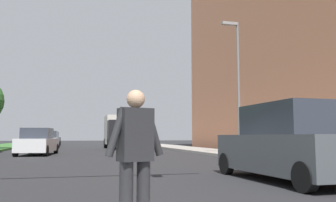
% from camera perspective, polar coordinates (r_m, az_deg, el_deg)
% --- Properties ---
extents(ground_plane, '(140.00, 140.00, 0.00)m').
position_cam_1_polar(ground_plane, '(27.52, -13.55, -7.93)').
color(ground_plane, '#262628').
extents(sidewalk_right, '(3.00, 64.00, 0.15)m').
position_cam_1_polar(sidewalk_right, '(27.13, 5.69, -7.94)').
color(sidewalk_right, '#9E9991').
rests_on(sidewalk_right, ground_plane).
extents(street_lamp_right, '(1.02, 0.24, 7.50)m').
position_cam_1_polar(street_lamp_right, '(20.37, 11.04, 4.15)').
color(street_lamp_right, slate).
rests_on(street_lamp_right, sidewalk_right).
extents(pedestrian_performer, '(0.74, 0.34, 1.69)m').
position_cam_1_polar(pedestrian_performer, '(4.19, -5.31, -8.52)').
color(pedestrian_performer, '#262628').
rests_on(pedestrian_performer, ground_plane).
extents(suv_crossing, '(2.06, 4.64, 1.97)m').
position_cam_1_polar(suv_crossing, '(9.70, 18.89, -6.65)').
color(suv_crossing, '#474C51').
rests_on(suv_crossing, ground_plane).
extents(sedan_midblock, '(2.26, 4.59, 1.64)m').
position_cam_1_polar(sedan_midblock, '(23.26, -20.29, -6.29)').
color(sedan_midblock, silver).
rests_on(sedan_midblock, ground_plane).
extents(sedan_distant, '(1.90, 4.22, 1.65)m').
position_cam_1_polar(sedan_distant, '(35.84, -18.73, -6.01)').
color(sedan_distant, '#B7B7BC').
rests_on(sedan_distant, ground_plane).
extents(sedan_far_horizon, '(2.07, 4.52, 1.69)m').
position_cam_1_polar(sedan_far_horizon, '(44.63, -18.35, -5.89)').
color(sedan_far_horizon, '#474C51').
rests_on(sedan_far_horizon, ground_plane).
extents(truck_box_delivery, '(2.40, 6.20, 3.10)m').
position_cam_1_polar(truck_box_delivery, '(33.74, -7.99, -4.82)').
color(truck_box_delivery, black).
rests_on(truck_box_delivery, ground_plane).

